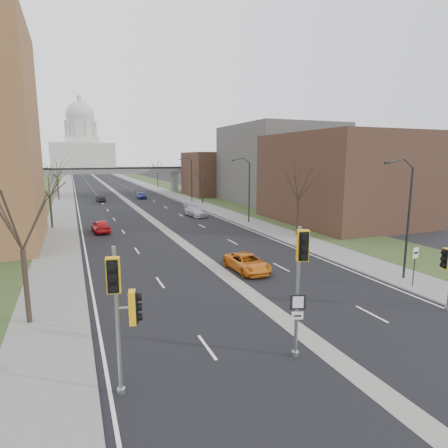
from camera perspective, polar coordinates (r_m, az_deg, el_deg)
ground at (r=19.21m, az=14.50°, el=-17.71°), size 700.00×700.00×0.00m
road_surface at (r=164.03m, az=-18.66°, el=6.52°), size 20.00×600.00×0.01m
median_strip at (r=164.03m, az=-18.66°, el=6.52°), size 1.20×600.00×0.02m
sidewalk_right at (r=165.23m, az=-14.48°, el=6.77°), size 4.00×600.00×0.12m
sidewalk_left at (r=163.70m, az=-22.87°, el=6.27°), size 4.00×600.00×0.12m
grass_verge_right at (r=166.15m, az=-12.42°, el=6.87°), size 8.00×600.00×0.10m
grass_verge_left at (r=163.87m, az=-24.98°, el=6.12°), size 8.00×600.00×0.10m
commercial_block_near at (r=53.98m, az=17.60°, el=6.62°), size 16.00×20.00×12.00m
commercial_block_mid at (r=75.92m, az=8.31°, el=9.00°), size 18.00×22.00×15.00m
commercial_block_far at (r=89.63m, az=-0.98°, el=7.67°), size 14.00×14.00×10.00m
pedestrian_bridge at (r=94.13m, az=-15.96°, el=7.31°), size 34.00×3.00×6.45m
capitol at (r=333.76m, az=-20.83°, el=11.17°), size 48.00×42.00×55.75m
streetlight_near at (r=29.01m, az=25.61°, el=5.36°), size 2.61×0.20×8.70m
streetlight_mid at (r=50.29m, az=3.05°, el=7.94°), size 2.61×0.20×8.70m
streetlight_far at (r=74.63m, az=-5.59°, el=8.62°), size 2.61×0.20×8.70m
tree_left_a at (r=21.72m, az=-28.89°, el=2.98°), size 7.20×7.20×9.40m
tree_left_b at (r=51.59m, az=-25.19°, el=6.25°), size 6.75×6.75×8.81m
tree_left_c at (r=85.52m, az=-24.18°, el=8.04°), size 7.65×7.65×9.99m
tree_right_a at (r=42.57m, az=11.32°, el=6.94°), size 7.20×7.20×9.40m
tree_right_b at (r=72.42m, az=-3.34°, el=7.71°), size 6.30×6.30×8.22m
tree_right_c at (r=110.98m, az=-10.15°, el=9.04°), size 7.65×7.65×9.99m
signal_pole_left at (r=14.18m, az=-15.29°, el=-11.32°), size 1.19×0.97×5.76m
signal_pole_median at (r=16.31m, az=11.55°, el=-6.87°), size 0.82×1.00×5.96m
speed_limit_sign at (r=28.63m, az=27.07°, el=-4.86°), size 0.59×0.13×2.75m
car_left_near at (r=47.04m, az=-18.27°, el=-0.27°), size 2.18×4.71×1.56m
car_left_far at (r=79.72m, az=-18.32°, el=3.69°), size 1.74×3.86×1.23m
car_right_near at (r=29.65m, az=3.55°, el=-5.90°), size 2.49×5.04×1.38m
car_right_mid at (r=57.02m, az=-4.35°, el=1.94°), size 2.71×5.46×1.52m
car_right_far at (r=83.30m, az=-12.46°, el=4.30°), size 1.84×4.33×1.46m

